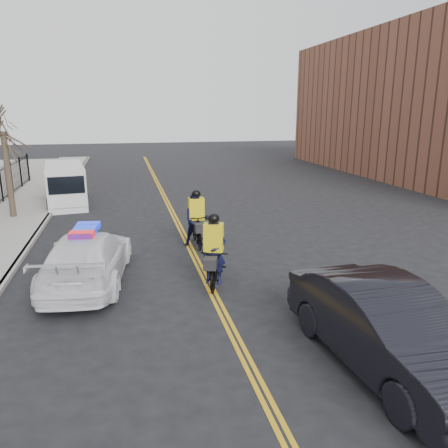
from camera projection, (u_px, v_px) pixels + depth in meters
name	position (u px, v px, depth m)	size (l,w,h in m)	color
ground	(208.00, 284.00, 13.21)	(120.00, 120.00, 0.00)	black
center_line_left	(175.00, 221.00, 20.74)	(0.10, 60.00, 0.01)	gold
center_line_right	(178.00, 220.00, 20.77)	(0.10, 60.00, 0.01)	gold
sidewalk	(6.00, 228.00, 19.12)	(3.00, 60.00, 0.15)	gray
curb	(42.00, 226.00, 19.44)	(0.20, 60.00, 0.15)	gray
building_across	(444.00, 105.00, 33.54)	(12.00, 30.00, 11.00)	brown
street_tree	(5.00, 145.00, 20.11)	(3.20, 3.20, 4.80)	#33261E
police_cruiser	(88.00, 257.00, 13.14)	(2.81, 5.64, 1.74)	white
dark_sedan	(387.00, 329.00, 8.70)	(1.86, 5.33, 1.76)	black
cargo_van	(66.00, 185.00, 23.97)	(2.63, 5.48, 2.21)	silver
cyclist_near	(214.00, 259.00, 13.08)	(1.45, 2.36, 2.18)	black
cyclist_far	(197.00, 224.00, 16.72)	(0.99, 2.18, 2.20)	black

